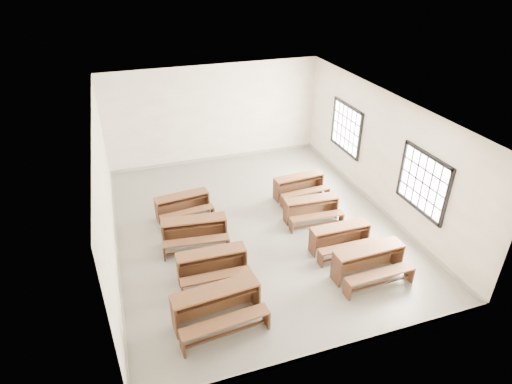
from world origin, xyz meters
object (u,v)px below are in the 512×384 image
object	(u,v)px
desk_set_6	(312,208)
desk_set_4	(369,261)
desk_set_5	(340,236)
desk_set_7	(299,185)
desk_set_2	(195,230)
desk_set_3	(183,204)
desk_set_1	(212,263)
desk_set_0	(217,304)

from	to	relation	value
desk_set_6	desk_set_4	bearing A→B (deg)	-81.34
desk_set_5	desk_set_7	bearing A→B (deg)	88.43
desk_set_2	desk_set_3	distance (m)	1.32
desk_set_5	desk_set_7	world-z (taller)	desk_set_7
desk_set_2	desk_set_5	size ratio (longest dim) A/B	1.13
desk_set_2	desk_set_3	xyz separation A→B (m)	(-0.05, 1.32, -0.03)
desk_set_1	desk_set_3	size ratio (longest dim) A/B	1.01
desk_set_3	desk_set_5	bearing A→B (deg)	-45.51
desk_set_2	desk_set_3	world-z (taller)	desk_set_2
desk_set_2	desk_set_3	size ratio (longest dim) A/B	1.08
desk_set_4	desk_set_7	world-z (taller)	desk_set_4
desk_set_0	desk_set_2	bearing A→B (deg)	83.04
desk_set_0	desk_set_1	xyz separation A→B (m)	(0.20, 1.26, -0.05)
desk_set_1	desk_set_4	distance (m)	3.39
desk_set_0	desk_set_5	bearing A→B (deg)	16.28
desk_set_0	desk_set_5	world-z (taller)	desk_set_0
desk_set_4	desk_set_5	world-z (taller)	desk_set_4
desk_set_3	desk_set_7	distance (m)	3.36
desk_set_0	desk_set_1	bearing A→B (deg)	75.85
desk_set_0	desk_set_4	world-z (taller)	desk_set_0
desk_set_0	desk_set_6	distance (m)	4.18
desk_set_1	desk_set_2	distance (m)	1.34
desk_set_0	desk_set_6	xyz separation A→B (m)	(3.21, 2.68, -0.07)
desk_set_0	desk_set_1	size ratio (longest dim) A/B	1.15
desk_set_5	desk_set_6	bearing A→B (deg)	94.25
desk_set_3	desk_set_7	bearing A→B (deg)	-6.87
desk_set_3	desk_set_6	distance (m)	3.41
desk_set_0	desk_set_3	world-z (taller)	desk_set_0
desk_set_2	desk_set_3	bearing A→B (deg)	98.89
desk_set_0	desk_set_2	size ratio (longest dim) A/B	1.08
desk_set_2	desk_set_6	xyz separation A→B (m)	(3.12, 0.08, -0.03)
desk_set_0	desk_set_1	distance (m)	1.28
desk_set_6	desk_set_2	bearing A→B (deg)	-175.27
desk_set_6	desk_set_7	bearing A→B (deg)	84.93
desk_set_0	desk_set_3	bearing A→B (deg)	84.51
desk_set_0	desk_set_5	xyz separation A→B (m)	(3.31, 1.28, -0.07)
desk_set_2	desk_set_4	bearing A→B (deg)	-28.53
desk_set_0	desk_set_4	distance (m)	3.45
desk_set_0	desk_set_3	distance (m)	3.92
desk_set_6	desk_set_0	bearing A→B (deg)	-136.91
desk_set_7	desk_set_5	bearing A→B (deg)	-95.91
desk_set_0	desk_set_4	xyz separation A→B (m)	(3.44, 0.25, -0.03)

